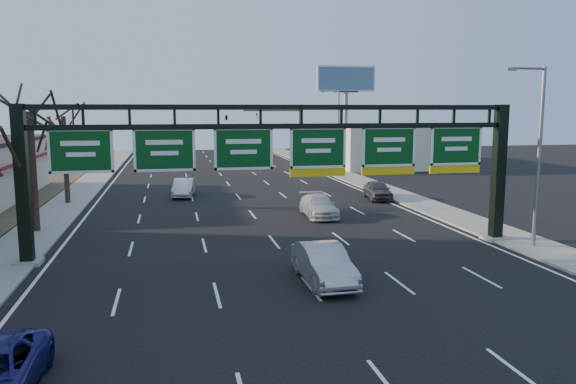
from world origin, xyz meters
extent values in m
plane|color=black|center=(0.00, 0.00, 0.00)|extent=(160.00, 160.00, 0.00)
cube|color=gray|center=(-12.80, 20.00, 0.06)|extent=(3.00, 120.00, 0.12)
cube|color=gray|center=(12.80, 20.00, 0.06)|extent=(3.00, 120.00, 0.12)
cube|color=white|center=(0.00, 20.00, 0.01)|extent=(21.60, 120.00, 0.01)
cube|color=black|center=(-11.70, 8.00, 3.60)|extent=(0.55, 0.55, 7.20)
cube|color=gray|center=(-11.70, 8.00, 0.10)|extent=(1.20, 1.20, 0.20)
cube|color=black|center=(11.70, 8.00, 3.60)|extent=(0.55, 0.55, 7.20)
cube|color=gray|center=(11.70, 8.00, 0.10)|extent=(1.20, 1.20, 0.20)
cube|color=black|center=(0.00, 8.00, 7.05)|extent=(23.40, 0.25, 0.25)
cube|color=black|center=(0.00, 8.00, 6.15)|extent=(23.40, 0.25, 0.25)
cube|color=#044113|center=(-9.17, 8.00, 5.10)|extent=(2.80, 0.10, 2.00)
cube|color=#044113|center=(-5.50, 8.00, 5.10)|extent=(2.80, 0.10, 2.00)
cube|color=#044113|center=(-1.83, 8.00, 5.10)|extent=(2.80, 0.10, 2.00)
cube|color=#044113|center=(1.83, 8.00, 5.10)|extent=(2.80, 0.10, 2.00)
cube|color=yellow|center=(1.83, 8.00, 3.88)|extent=(2.80, 0.10, 0.40)
cube|color=#044113|center=(5.50, 8.00, 5.10)|extent=(2.80, 0.10, 2.00)
cube|color=yellow|center=(5.50, 8.00, 3.88)|extent=(2.80, 0.10, 0.40)
cube|color=#044113|center=(9.17, 8.00, 5.10)|extent=(2.80, 0.10, 2.00)
cube|color=yellow|center=(9.17, 8.00, 3.88)|extent=(2.80, 0.10, 0.40)
cube|color=maroon|center=(-16.40, 29.00, 3.00)|extent=(1.20, 18.00, 0.40)
cube|color=beige|center=(20.00, 50.00, 2.50)|extent=(12.00, 20.00, 5.00)
cylinder|color=#30251B|center=(-12.80, 15.00, 3.54)|extent=(0.36, 0.36, 6.84)
cylinder|color=#30251B|center=(-12.80, 25.00, 3.35)|extent=(0.36, 0.36, 6.46)
cylinder|color=slate|center=(12.60, 6.00, 4.62)|extent=(0.20, 0.20, 9.00)
cylinder|color=slate|center=(11.70, 6.00, 9.02)|extent=(1.80, 0.12, 0.12)
cube|color=slate|center=(10.80, 6.00, 8.97)|extent=(0.50, 0.22, 0.15)
cylinder|color=slate|center=(12.60, 40.00, 4.62)|extent=(0.20, 0.20, 9.00)
cylinder|color=slate|center=(11.70, 40.00, 9.02)|extent=(1.80, 0.12, 0.12)
cube|color=slate|center=(10.80, 40.00, 8.97)|extent=(0.50, 0.22, 0.15)
cylinder|color=slate|center=(15.00, 45.00, 4.50)|extent=(0.50, 0.50, 9.00)
cube|color=slate|center=(15.00, 45.00, 9.00)|extent=(3.00, 0.30, 0.20)
cube|color=white|center=(15.00, 45.00, 10.50)|extent=(7.00, 0.30, 3.00)
cube|color=#436B87|center=(15.00, 44.80, 10.50)|extent=(6.60, 0.05, 2.60)
cylinder|color=black|center=(11.80, 55.00, 3.50)|extent=(0.18, 0.18, 7.00)
cylinder|color=black|center=(8.00, 55.00, 6.80)|extent=(7.60, 0.14, 0.14)
imported|color=black|center=(6.00, 55.00, 6.00)|extent=(0.20, 0.20, 1.00)
imported|color=black|center=(2.00, 55.00, 6.00)|extent=(0.54, 0.54, 1.62)
imported|color=#A1A2A6|center=(0.68, 2.67, 0.77)|extent=(1.77, 4.71, 1.54)
imported|color=silver|center=(4.16, 16.50, 0.69)|extent=(2.06, 4.79, 1.38)
imported|color=#3B3D40|center=(10.50, 22.39, 0.72)|extent=(2.25, 4.43, 1.45)
imported|color=silver|center=(-4.28, 26.87, 0.71)|extent=(2.02, 4.48, 1.43)
camera|label=1|loc=(-5.23, -18.53, 6.94)|focal=35.00mm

